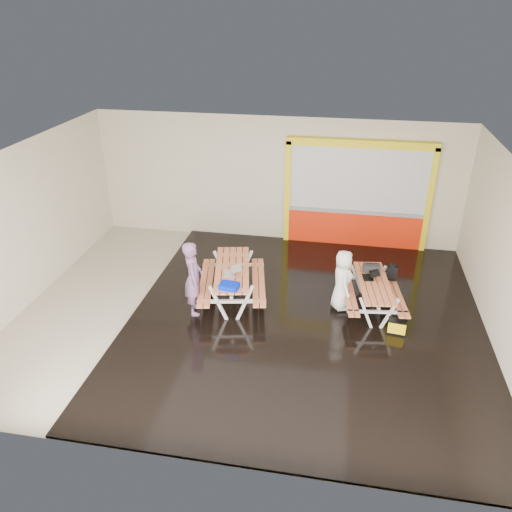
% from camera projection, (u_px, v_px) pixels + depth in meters
% --- Properties ---
extents(room, '(10.02, 8.02, 3.52)m').
position_uv_depth(room, '(248.00, 243.00, 10.22)').
color(room, beige).
rests_on(room, ground).
extents(deck, '(7.50, 7.98, 0.05)m').
position_uv_depth(deck, '(305.00, 320.00, 10.82)').
color(deck, black).
rests_on(deck, room).
extents(kiosk, '(3.88, 0.16, 3.00)m').
position_uv_depth(kiosk, '(357.00, 197.00, 13.45)').
color(kiosk, red).
rests_on(kiosk, room).
extents(picnic_table_left, '(1.83, 2.38, 0.86)m').
position_uv_depth(picnic_table_left, '(232.00, 276.00, 11.24)').
color(picnic_table_left, '#DD7C4E').
rests_on(picnic_table_left, deck).
extents(picnic_table_right, '(1.49, 2.00, 0.74)m').
position_uv_depth(picnic_table_right, '(373.00, 289.00, 10.90)').
color(picnic_table_right, '#DD7C4E').
rests_on(picnic_table_right, deck).
extents(person_left, '(0.55, 0.70, 1.68)m').
position_uv_depth(person_left, '(193.00, 278.00, 10.68)').
color(person_left, slate).
rests_on(person_left, deck).
extents(person_right, '(0.58, 0.75, 1.37)m').
position_uv_depth(person_right, '(342.00, 280.00, 10.84)').
color(person_right, white).
rests_on(person_right, deck).
extents(laptop_left, '(0.45, 0.43, 0.16)m').
position_uv_depth(laptop_left, '(232.00, 272.00, 10.90)').
color(laptop_left, silver).
rests_on(laptop_left, picnic_table_left).
extents(laptop_right, '(0.39, 0.36, 0.15)m').
position_uv_depth(laptop_right, '(370.00, 276.00, 10.96)').
color(laptop_right, black).
rests_on(laptop_right, picnic_table_right).
extents(blue_pouch, '(0.41, 0.31, 0.11)m').
position_uv_depth(blue_pouch, '(229.00, 286.00, 10.35)').
color(blue_pouch, '#001CCB').
rests_on(blue_pouch, picnic_table_left).
extents(toolbox, '(0.39, 0.22, 0.22)m').
position_uv_depth(toolbox, '(372.00, 268.00, 11.20)').
color(toolbox, black).
rests_on(toolbox, picnic_table_right).
extents(backpack, '(0.23, 0.15, 0.38)m').
position_uv_depth(backpack, '(392.00, 272.00, 11.34)').
color(backpack, black).
rests_on(backpack, picnic_table_right).
extents(dark_case, '(0.51, 0.47, 0.15)m').
position_uv_depth(dark_case, '(359.00, 303.00, 11.22)').
color(dark_case, black).
rests_on(dark_case, deck).
extents(fluke_bag, '(0.40, 0.28, 0.32)m').
position_uv_depth(fluke_bag, '(397.00, 326.00, 10.29)').
color(fluke_bag, black).
rests_on(fluke_bag, deck).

